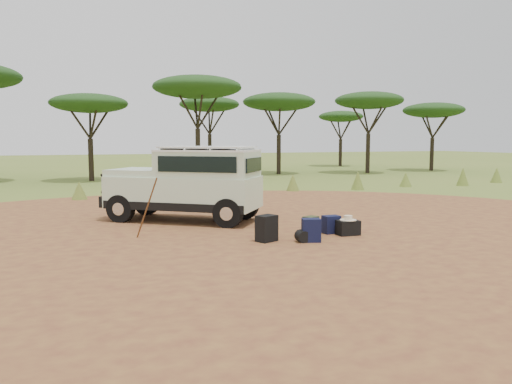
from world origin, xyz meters
name	(u,v)px	position (x,y,z in m)	size (l,w,h in m)	color
ground	(232,238)	(0.00, 0.00, 0.00)	(140.00, 140.00, 0.00)	olive
dirt_clearing	(232,237)	(0.00, 0.00, 0.00)	(23.00, 23.00, 0.01)	olive
grass_fringe	(163,187)	(0.12, 8.67, 0.40)	(36.60, 1.60, 0.90)	olive
acacia_treeline	(136,96)	(0.75, 19.81, 4.87)	(46.70, 13.20, 6.26)	black
safari_vehicle	(188,185)	(-0.35, 2.72, 1.01)	(4.41, 3.95, 2.10)	silver
walking_staff	(147,208)	(-1.85, 0.66, 0.71)	(0.04, 0.04, 1.50)	brown
backpack_black	(267,228)	(0.57, -0.73, 0.30)	(0.44, 0.32, 0.60)	black
backpack_navy	(311,230)	(1.48, -1.13, 0.26)	(0.40, 0.29, 0.53)	#101334
backpack_olive	(311,226)	(1.78, -0.54, 0.24)	(0.34, 0.25, 0.48)	#303B1B
duffel_navy	(331,225)	(2.41, -0.41, 0.22)	(0.39, 0.29, 0.44)	#101334
hard_case	(348,228)	(2.68, -0.75, 0.18)	(0.51, 0.36, 0.36)	black
stuff_sack	(302,236)	(1.28, -1.10, 0.14)	(0.27, 0.27, 0.27)	black
safari_hat	(348,219)	(2.68, -0.75, 0.40)	(0.40, 0.40, 0.12)	beige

